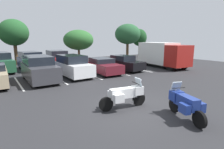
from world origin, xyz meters
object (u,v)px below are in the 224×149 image
motorcycle_second (185,103)px  box_truck (163,54)px  car_black (124,63)px  car_far_red (57,59)px  car_charcoal (39,69)px  car_white (73,66)px  car_maroon (103,66)px  car_far_navy (31,61)px  motorcycle_touring (125,95)px

motorcycle_second → box_truck: (10.00, 9.60, 0.86)m
car_black → car_far_red: (-4.92, 5.93, 0.18)m
motorcycle_second → car_charcoal: (-3.26, 10.12, 0.30)m
car_black → box_truck: (5.03, -0.73, 0.76)m
car_white → car_maroon: (2.85, -0.23, -0.21)m
car_far_navy → box_truck: (12.77, -6.58, 0.57)m
car_black → motorcycle_second: bearing=-115.7°
motorcycle_touring → car_far_red: 14.12m
car_far_navy → motorcycle_second: bearing=-80.3°
motorcycle_touring → car_charcoal: car_charcoal is taller
car_black → box_truck: 5.14m
car_far_red → car_charcoal: bearing=-118.4°
car_charcoal → car_far_red: (3.32, 6.14, -0.02)m
car_maroon → car_far_navy: 8.01m
car_maroon → car_far_red: size_ratio=0.99×
car_charcoal → car_far_red: bearing=61.6°
car_far_navy → car_far_red: 2.82m
motorcycle_touring → car_far_red: size_ratio=0.52×
car_white → car_black: car_white is taller
car_far_navy → car_white: bearing=-69.2°
motorcycle_touring → car_white: car_white is taller
motorcycle_second → car_black: size_ratio=0.45×
motorcycle_touring → car_white: bearing=84.5°
car_far_navy → car_far_red: (2.82, 0.08, 0.00)m
motorcycle_second → car_white: size_ratio=0.47×
car_maroon → car_black: bearing=6.8°
motorcycle_second → motorcycle_touring: bearing=120.1°
car_black → car_far_navy: car_far_navy is taller
car_charcoal → car_black: size_ratio=1.03×
car_charcoal → car_white: 2.76m
car_maroon → box_truck: bearing=-3.1°
motorcycle_second → car_maroon: size_ratio=0.47×
car_maroon → car_black: (2.63, 0.31, 0.05)m
car_charcoal → car_far_red: 6.98m
motorcycle_touring → car_maroon: (3.63, 7.81, 0.06)m
motorcycle_touring → car_charcoal: 8.16m
car_black → car_far_red: bearing=129.7°
motorcycle_touring → box_truck: 13.52m
motorcycle_touring → car_black: size_ratio=0.51×
car_maroon → car_far_navy: bearing=129.7°
car_charcoal → box_truck: box_truck is taller
car_black → car_charcoal: bearing=-178.6°
motorcycle_second → car_maroon: (2.34, 10.02, 0.05)m
car_maroon → car_far_red: bearing=110.1°
car_charcoal → car_white: car_charcoal is taller
motorcycle_touring → motorcycle_second: (1.28, -2.21, 0.00)m
car_black → car_far_navy: 9.70m
car_charcoal → box_truck: (13.27, -0.53, 0.56)m
car_charcoal → car_maroon: 5.61m
car_far_navy → box_truck: bearing=-27.3°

